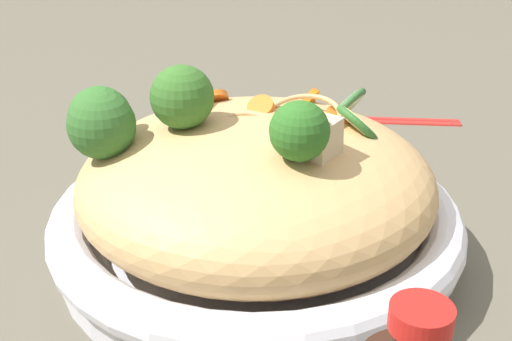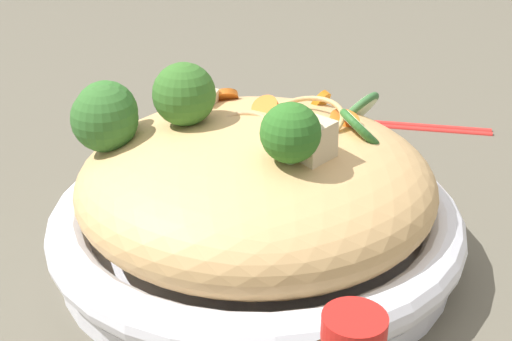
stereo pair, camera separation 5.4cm
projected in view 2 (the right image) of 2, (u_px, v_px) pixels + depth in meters
ground_plane at (256, 253)px, 0.57m from camera, size 3.00×3.00×0.00m
serving_bowl at (256, 227)px, 0.56m from camera, size 0.33×0.33×0.05m
noodle_heap at (256, 182)px, 0.54m from camera, size 0.28×0.28×0.11m
broccoli_florets at (154, 114)px, 0.52m from camera, size 0.15×0.19×0.08m
carrot_coins at (259, 104)px, 0.58m from camera, size 0.10×0.13×0.03m
zucchini_slices at (359, 118)px, 0.57m from camera, size 0.12×0.06×0.05m
chicken_chunks at (269, 129)px, 0.51m from camera, size 0.14×0.12×0.03m
chopsticks_pair at (399, 124)px, 0.81m from camera, size 0.07×0.21×0.01m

